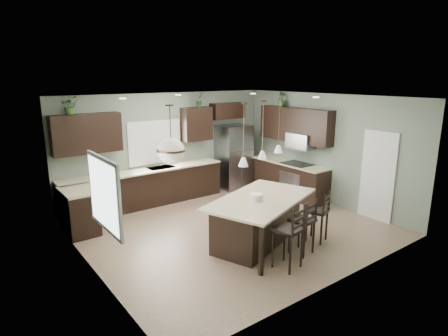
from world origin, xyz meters
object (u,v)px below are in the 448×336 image
(kitchen_island, at_px, (261,221))
(bar_stool_left, at_px, (288,236))
(refrigerator, at_px, (234,157))
(plant_back_left, at_px, (70,105))
(bar_stool_right, at_px, (317,216))
(bar_stool_center, at_px, (302,226))
(serving_dish, at_px, (256,197))

(kitchen_island, distance_m, bar_stool_left, 1.07)
(refrigerator, height_order, plant_back_left, plant_back_left)
(plant_back_left, bearing_deg, bar_stool_right, -50.09)
(refrigerator, xyz_separation_m, bar_stool_center, (-1.62, -4.10, -0.39))
(refrigerator, xyz_separation_m, plant_back_left, (-4.39, 0.17, 1.68))
(serving_dish, bearing_deg, refrigerator, 57.98)
(bar_stool_right, bearing_deg, serving_dish, 134.78)
(serving_dish, height_order, plant_back_left, plant_back_left)
(bar_stool_left, bearing_deg, serving_dish, 72.28)
(refrigerator, bearing_deg, bar_stool_right, -103.96)
(refrigerator, bearing_deg, serving_dish, -122.02)
(kitchen_island, height_order, bar_stool_left, bar_stool_left)
(refrigerator, xyz_separation_m, bar_stool_right, (-0.97, -3.92, -0.41))
(bar_stool_center, relative_size, plant_back_left, 2.63)
(serving_dish, bearing_deg, bar_stool_left, -97.19)
(serving_dish, xyz_separation_m, bar_stool_right, (1.14, -0.54, -0.48))
(refrigerator, distance_m, bar_stool_right, 4.06)
(bar_stool_right, bearing_deg, kitchen_island, 127.51)
(bar_stool_center, height_order, bar_stool_right, bar_stool_center)
(refrigerator, height_order, bar_stool_center, refrigerator)
(bar_stool_center, xyz_separation_m, plant_back_left, (-2.77, 4.27, 2.07))
(kitchen_island, bearing_deg, refrigerator, 39.78)
(bar_stool_left, height_order, bar_stool_center, bar_stool_left)
(bar_stool_center, bearing_deg, serving_dish, 115.41)
(bar_stool_left, relative_size, bar_stool_right, 1.12)
(bar_stool_right, distance_m, plant_back_left, 5.72)
(refrigerator, xyz_separation_m, kitchen_island, (-1.92, -3.31, -0.46))
(serving_dish, height_order, bar_stool_left, bar_stool_left)
(bar_stool_right, height_order, plant_back_left, plant_back_left)
(bar_stool_right, bearing_deg, bar_stool_left, 178.25)
(kitchen_island, bearing_deg, bar_stool_center, -89.31)
(bar_stool_right, bearing_deg, plant_back_left, 110.17)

